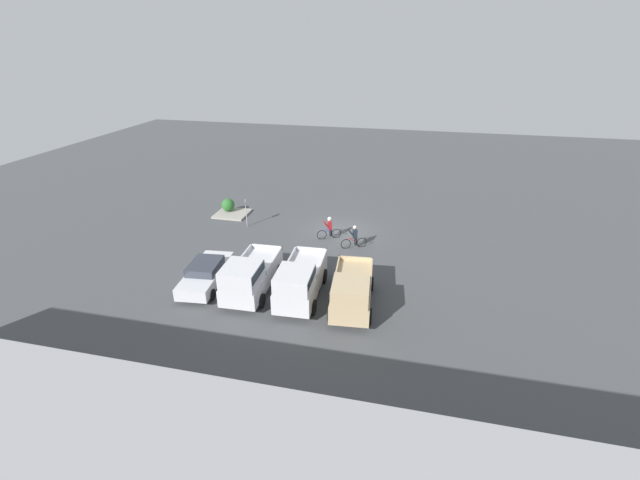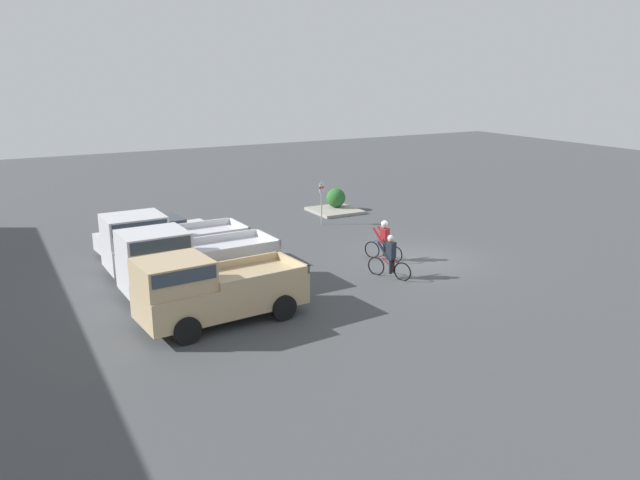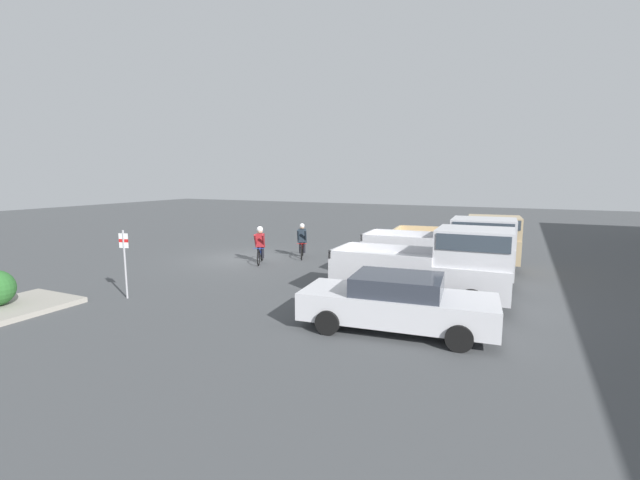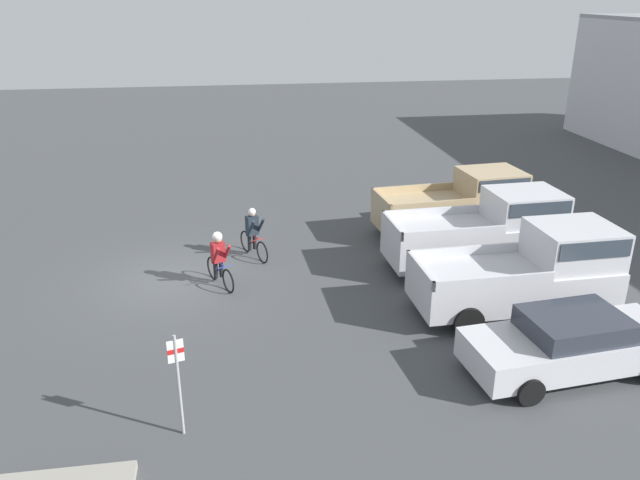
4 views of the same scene
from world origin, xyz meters
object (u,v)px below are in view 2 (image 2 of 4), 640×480
at_px(pickup_truck_0, 209,288).
at_px(shrub, 336,198).
at_px(pickup_truck_1, 188,260).
at_px(cyclist_0, 384,239).
at_px(cyclist_1, 390,256).
at_px(sedan_0, 156,235).
at_px(pickup_truck_2, 163,242).
at_px(fire_lane_sign, 322,198).

xyz_separation_m(pickup_truck_0, shrub, (11.79, -11.20, -0.45)).
height_order(pickup_truck_1, cyclist_0, pickup_truck_1).
relative_size(pickup_truck_0, pickup_truck_1, 0.97).
bearing_deg(cyclist_1, pickup_truck_1, 74.97).
xyz_separation_m(pickup_truck_1, sedan_0, (5.62, -0.38, -0.48)).
distance_m(pickup_truck_2, shrub, 12.64).
distance_m(pickup_truck_0, pickup_truck_2, 5.62).
bearing_deg(fire_lane_sign, pickup_truck_2, 112.81).
relative_size(cyclist_1, fire_lane_sign, 0.77).
distance_m(pickup_truck_0, cyclist_0, 8.71).
distance_m(pickup_truck_0, sedan_0, 8.47).
bearing_deg(pickup_truck_2, fire_lane_sign, -67.19).
bearing_deg(pickup_truck_0, fire_lane_sign, -43.84).
relative_size(fire_lane_sign, shrub, 2.09).
bearing_deg(pickup_truck_2, shrub, -60.78).
bearing_deg(pickup_truck_1, shrub, -50.70).
bearing_deg(pickup_truck_0, pickup_truck_1, -4.87).
xyz_separation_m(cyclist_1, shrub, (10.83, -4.04, -0.14)).
bearing_deg(fire_lane_sign, sedan_0, 95.98).
relative_size(cyclist_0, fire_lane_sign, 0.77).
height_order(pickup_truck_0, shrub, pickup_truck_0).
bearing_deg(sedan_0, fire_lane_sign, -84.02).
xyz_separation_m(pickup_truck_2, shrub, (6.17, -11.03, -0.50)).
bearing_deg(sedan_0, pickup_truck_2, 170.95).
distance_m(pickup_truck_1, sedan_0, 5.65).
relative_size(pickup_truck_1, fire_lane_sign, 2.45).
xyz_separation_m(pickup_truck_0, cyclist_1, (0.96, -7.15, -0.31)).
bearing_deg(fire_lane_sign, cyclist_0, 173.54).
xyz_separation_m(pickup_truck_1, pickup_truck_2, (2.80, 0.07, -0.03)).
xyz_separation_m(pickup_truck_2, fire_lane_sign, (3.69, -8.77, 0.14)).
bearing_deg(cyclist_1, pickup_truck_2, 56.28).
bearing_deg(pickup_truck_0, cyclist_1, -82.33).
xyz_separation_m(pickup_truck_1, shrub, (8.97, -10.96, -0.52)).
distance_m(sedan_0, shrub, 11.10).
relative_size(cyclist_0, cyclist_1, 0.99).
relative_size(pickup_truck_0, sedan_0, 1.06).
height_order(sedan_0, cyclist_1, cyclist_1).
bearing_deg(pickup_truck_2, pickup_truck_1, -178.58).
bearing_deg(cyclist_1, cyclist_0, -28.83).
distance_m(pickup_truck_1, shrub, 14.17).
bearing_deg(pickup_truck_2, sedan_0, -9.05).
bearing_deg(sedan_0, cyclist_1, -138.84).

